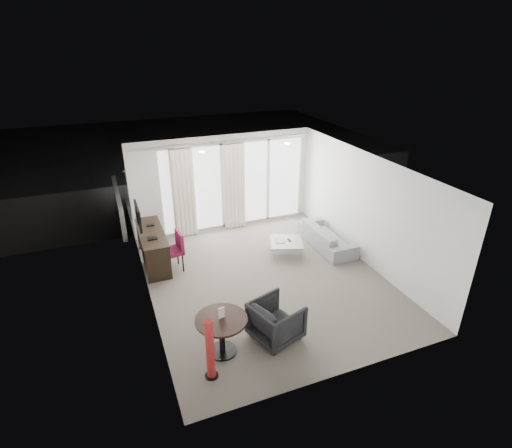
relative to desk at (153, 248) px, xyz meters
name	(u,v)px	position (x,y,z in m)	size (l,w,h in m)	color
floor	(266,279)	(2.20, -1.63, -0.42)	(5.00, 6.00, 0.00)	#625A50
ceiling	(267,167)	(2.20, -1.63, 2.18)	(5.00, 6.00, 0.00)	white
wall_left	(145,248)	(-0.30, -1.63, 0.88)	(0.00, 6.00, 2.60)	silver
wall_right	(366,209)	(4.70, -1.63, 0.88)	(0.00, 6.00, 2.60)	silver
wall_front	(346,309)	(2.20, -4.63, 0.88)	(5.00, 0.00, 2.60)	silver
window_panel	(234,185)	(2.50, 1.36, 0.78)	(4.00, 0.02, 2.38)	white
window_frame	(235,185)	(2.50, 1.34, 0.78)	(4.10, 0.06, 2.44)	white
curtain_left	(184,194)	(1.05, 1.19, 0.78)	(0.60, 0.20, 2.38)	silver
curtain_right	(235,187)	(2.45, 1.19, 0.78)	(0.60, 0.20, 2.38)	silver
curtain_track	(224,142)	(2.20, 1.19, 2.03)	(4.80, 0.04, 0.04)	#B2B2B7
downlight_a	(202,152)	(1.30, -0.03, 2.17)	(0.12, 0.12, 0.02)	#FFE0B2
downlight_b	(287,143)	(3.40, -0.03, 2.17)	(0.12, 0.12, 0.02)	#FFE0B2
desk	(153,248)	(0.00, 0.00, 0.00)	(0.56, 1.78, 0.83)	black
tv	(138,216)	(-0.25, -0.18, 0.93)	(0.05, 0.80, 0.50)	black
desk_chair	(171,252)	(0.35, -0.46, 0.05)	(0.51, 0.48, 0.93)	maroon
round_table	(222,335)	(0.63, -3.43, -0.07)	(0.88, 0.88, 0.70)	black
menu_card	(222,317)	(0.65, -3.41, 0.30)	(0.11, 0.02, 0.21)	white
red_lamp	(210,350)	(0.30, -3.90, 0.13)	(0.22, 0.22, 1.09)	maroon
tub_armchair	(276,321)	(1.63, -3.44, -0.05)	(0.79, 0.81, 0.74)	black
coffee_table	(286,248)	(3.11, -0.76, -0.24)	(0.78, 0.78, 0.35)	gray
remote	(289,240)	(3.20, -0.74, -0.06)	(0.05, 0.16, 0.02)	black
magazine	(280,241)	(2.97, -0.69, -0.06)	(0.22, 0.28, 0.02)	gray
sofa	(327,237)	(4.25, -0.77, -0.14)	(1.87, 0.73, 0.55)	gray
terrace_slab	(220,207)	(2.50, 2.87, -0.48)	(5.60, 3.00, 0.12)	#4D4D50
rattan_chair_a	(224,194)	(2.65, 2.90, -0.06)	(0.49, 0.49, 0.72)	brown
rattan_chair_b	(271,189)	(4.22, 2.70, -0.05)	(0.50, 0.50, 0.73)	brown
rattan_table	(250,191)	(3.59, 3.07, -0.16)	(0.52, 0.52, 0.52)	brown
balustrade	(207,177)	(2.50, 4.32, 0.08)	(5.50, 0.06, 1.05)	#B2B2B7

